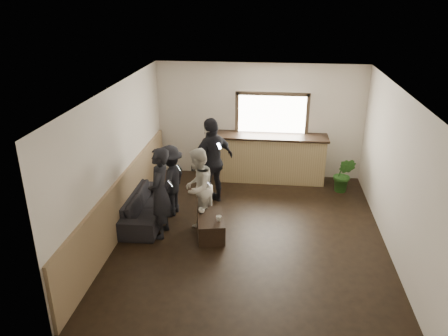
# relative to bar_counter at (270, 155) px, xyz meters

# --- Properties ---
(ground) EXTENTS (5.00, 6.00, 0.01)m
(ground) POSITION_rel_bar_counter_xyz_m (-0.30, -2.70, -0.64)
(ground) COLOR black
(room_shell) EXTENTS (5.01, 6.01, 2.80)m
(room_shell) POSITION_rel_bar_counter_xyz_m (-1.04, -2.70, 0.83)
(room_shell) COLOR silver
(room_shell) RESTS_ON ground
(bar_counter) EXTENTS (2.70, 0.68, 2.13)m
(bar_counter) POSITION_rel_bar_counter_xyz_m (0.00, 0.00, 0.00)
(bar_counter) COLOR #9F8456
(bar_counter) RESTS_ON ground
(sofa) EXTENTS (0.81, 1.96, 0.57)m
(sofa) POSITION_rel_bar_counter_xyz_m (-2.45, -2.30, -0.36)
(sofa) COLOR black
(sofa) RESTS_ON ground
(coffee_table) EXTENTS (0.66, 0.96, 0.39)m
(coffee_table) POSITION_rel_bar_counter_xyz_m (-1.06, -2.80, -0.45)
(coffee_table) COLOR black
(coffee_table) RESTS_ON ground
(cup_a) EXTENTS (0.17, 0.17, 0.10)m
(cup_a) POSITION_rel_bar_counter_xyz_m (-1.25, -2.65, -0.20)
(cup_a) COLOR silver
(cup_a) RESTS_ON coffee_table
(cup_b) EXTENTS (0.13, 0.13, 0.10)m
(cup_b) POSITION_rel_bar_counter_xyz_m (-0.88, -2.93, -0.20)
(cup_b) COLOR silver
(cup_b) RESTS_ON coffee_table
(potted_plant) EXTENTS (0.58, 0.53, 0.86)m
(potted_plant) POSITION_rel_bar_counter_xyz_m (1.71, -0.53, -0.21)
(potted_plant) COLOR #2D6623
(potted_plant) RESTS_ON ground
(person_a) EXTENTS (0.48, 0.64, 1.76)m
(person_a) POSITION_rel_bar_counter_xyz_m (-1.99, -2.89, 0.24)
(person_a) COLOR black
(person_a) RESTS_ON ground
(person_b) EXTENTS (0.73, 0.87, 1.58)m
(person_b) POSITION_rel_bar_counter_xyz_m (-1.37, -2.37, 0.15)
(person_b) COLOR beige
(person_b) RESTS_ON ground
(person_c) EXTENTS (0.75, 1.06, 1.49)m
(person_c) POSITION_rel_bar_counter_xyz_m (-2.00, -2.01, 0.11)
(person_c) COLOR black
(person_c) RESTS_ON ground
(person_d) EXTENTS (1.09, 1.15, 1.92)m
(person_d) POSITION_rel_bar_counter_xyz_m (-1.22, -1.37, 0.32)
(person_d) COLOR black
(person_d) RESTS_ON ground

